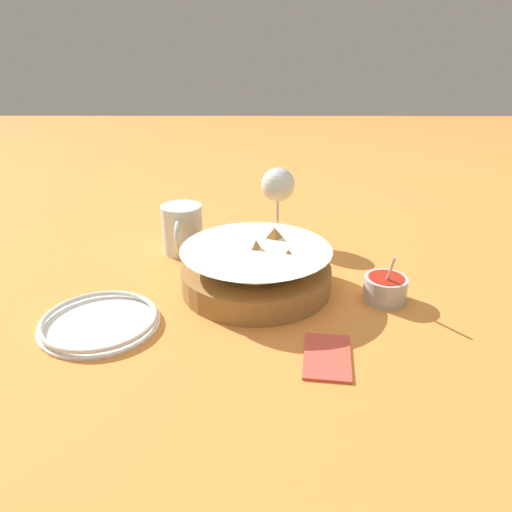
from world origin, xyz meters
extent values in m
plane|color=orange|center=(0.00, 0.00, 0.00)|extent=(4.00, 4.00, 0.00)
cylinder|color=olive|center=(0.02, 0.01, 0.02)|extent=(0.26, 0.26, 0.04)
cone|color=#EDE5C6|center=(0.02, 0.01, 0.04)|extent=(0.26, 0.26, 0.07)
cylinder|color=#3D842D|center=(0.02, 0.01, 0.02)|extent=(0.20, 0.20, 0.01)
pyramid|color=#B77A38|center=(0.08, 0.01, 0.05)|extent=(0.06, 0.07, 0.05)
pyramid|color=#B77A38|center=(0.05, 0.07, 0.06)|extent=(0.06, 0.07, 0.06)
pyramid|color=#B77A38|center=(-0.02, 0.05, 0.06)|extent=(0.07, 0.09, 0.07)
pyramid|color=#B77A38|center=(-0.02, -0.03, 0.05)|extent=(0.07, 0.08, 0.05)
pyramid|color=#B77A38|center=(0.02, 0.01, 0.06)|extent=(0.08, 0.08, 0.06)
cylinder|color=#B7B7BC|center=(0.07, 0.23, 0.02)|extent=(0.07, 0.07, 0.04)
cylinder|color=red|center=(0.07, 0.23, 0.03)|extent=(0.06, 0.06, 0.03)
cylinder|color=#B7B7BC|center=(0.08, 0.23, 0.06)|extent=(0.05, 0.01, 0.08)
cylinder|color=silver|center=(-0.21, 0.06, 0.00)|extent=(0.08, 0.08, 0.00)
cylinder|color=silver|center=(-0.21, 0.06, 0.05)|extent=(0.01, 0.01, 0.09)
sphere|color=silver|center=(-0.21, 0.06, 0.12)|extent=(0.07, 0.07, 0.07)
sphere|color=#DBD17A|center=(-0.21, 0.06, 0.11)|extent=(0.05, 0.05, 0.05)
cylinder|color=silver|center=(-0.14, -0.14, 0.05)|extent=(0.08, 0.08, 0.10)
cylinder|color=gold|center=(-0.14, -0.14, 0.04)|extent=(0.07, 0.07, 0.07)
torus|color=silver|center=(-0.09, -0.14, 0.05)|extent=(0.07, 0.01, 0.07)
cylinder|color=white|center=(0.15, -0.23, 0.00)|extent=(0.19, 0.19, 0.01)
torus|color=white|center=(0.15, -0.23, 0.01)|extent=(0.18, 0.18, 0.01)
cube|color=#DB4C3D|center=(0.23, 0.11, 0.00)|extent=(0.12, 0.08, 0.01)
camera|label=1|loc=(0.82, 0.02, 0.42)|focal=35.00mm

